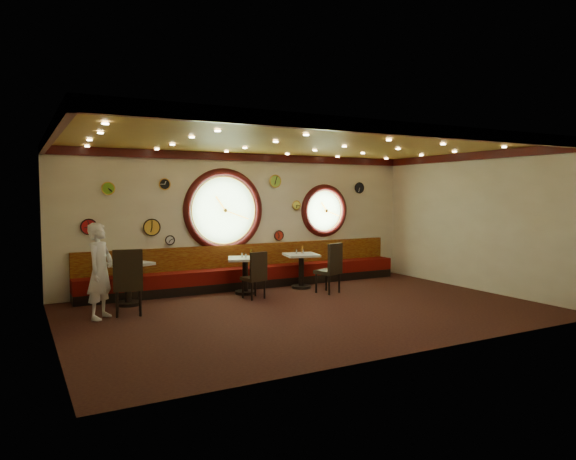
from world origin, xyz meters
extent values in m
cube|color=black|center=(0.00, 0.00, 0.00)|extent=(9.00, 6.00, 0.00)
cube|color=#B08231|center=(0.00, 0.00, 3.20)|extent=(9.00, 6.00, 0.02)
cube|color=beige|center=(0.00, 3.00, 1.60)|extent=(9.00, 0.02, 3.20)
cube|color=beige|center=(0.00, -3.00, 1.60)|extent=(9.00, 0.02, 3.20)
cube|color=beige|center=(-4.50, 0.00, 1.60)|extent=(0.02, 6.00, 3.20)
cube|color=beige|center=(4.50, 0.00, 1.60)|extent=(0.02, 6.00, 3.20)
cube|color=#380B0A|center=(0.00, 2.95, 3.11)|extent=(9.00, 0.10, 0.18)
cube|color=#380B0A|center=(0.00, -2.95, 3.11)|extent=(9.00, 0.10, 0.18)
cube|color=#380B0A|center=(-4.45, 0.00, 3.11)|extent=(0.10, 6.00, 0.18)
cube|color=#380B0A|center=(4.45, 0.00, 3.11)|extent=(0.10, 6.00, 0.18)
cube|color=black|center=(0.00, 2.72, 0.10)|extent=(8.00, 0.55, 0.20)
cube|color=#560907|center=(0.00, 2.72, 0.35)|extent=(8.00, 0.55, 0.30)
cube|color=#5E1207|center=(0.00, 2.94, 0.75)|extent=(8.00, 0.10, 0.55)
cylinder|color=#7DAE68|center=(-0.60, 3.00, 1.85)|extent=(1.66, 0.02, 1.66)
torus|color=#380B0A|center=(-0.60, 2.98, 1.85)|extent=(1.98, 0.18, 1.98)
torus|color=gold|center=(-0.60, 2.95, 1.85)|extent=(1.61, 0.03, 1.61)
cylinder|color=#7DAE68|center=(2.20, 3.00, 1.80)|extent=(1.10, 0.02, 1.10)
torus|color=#380B0A|center=(2.20, 2.98, 1.80)|extent=(1.38, 0.18, 1.38)
torus|color=gold|center=(2.20, 2.95, 1.80)|extent=(1.09, 0.03, 1.09)
cylinder|color=red|center=(0.85, 2.96, 1.20)|extent=(0.24, 0.03, 0.24)
cylinder|color=black|center=(-2.00, 2.96, 2.45)|extent=(0.24, 0.03, 0.24)
cylinder|color=#F3F852|center=(1.35, 2.96, 1.95)|extent=(0.22, 0.03, 0.22)
cylinder|color=#77BD25|center=(-3.20, 2.96, 2.35)|extent=(0.26, 0.03, 0.26)
cylinder|color=silver|center=(-1.90, 2.96, 1.20)|extent=(0.20, 0.03, 0.20)
cylinder|color=black|center=(3.30, 2.96, 2.40)|extent=(0.28, 0.03, 0.28)
cylinder|color=gold|center=(-2.30, 2.96, 1.50)|extent=(0.36, 0.03, 0.36)
cylinder|color=#98D642|center=(0.75, 2.96, 2.55)|extent=(0.30, 0.03, 0.30)
cylinder|color=red|center=(-3.60, 2.96, 1.55)|extent=(0.32, 0.03, 0.32)
cylinder|color=black|center=(-3.00, 2.12, 0.03)|extent=(0.49, 0.49, 0.07)
cylinder|color=black|center=(-3.00, 2.12, 0.43)|extent=(0.13, 0.13, 0.78)
cube|color=silver|center=(-3.00, 2.12, 0.84)|extent=(1.03, 1.03, 0.06)
cylinder|color=black|center=(-0.45, 2.09, 0.03)|extent=(0.47, 0.47, 0.06)
cylinder|color=black|center=(-0.45, 2.09, 0.40)|extent=(0.13, 0.13, 0.74)
cube|color=silver|center=(-0.45, 2.09, 0.79)|extent=(0.96, 0.96, 0.05)
cylinder|color=black|center=(1.01, 2.10, 0.03)|extent=(0.47, 0.47, 0.06)
cylinder|color=black|center=(1.01, 2.10, 0.40)|extent=(0.13, 0.13, 0.74)
cube|color=silver|center=(1.01, 2.10, 0.79)|extent=(0.89, 0.89, 0.05)
cube|color=black|center=(-3.15, 1.28, 0.52)|extent=(0.61, 0.61, 0.09)
cube|color=black|center=(-3.19, 1.06, 0.90)|extent=(0.52, 0.17, 0.67)
cube|color=black|center=(-0.49, 1.54, 0.42)|extent=(0.50, 0.50, 0.07)
cube|color=black|center=(-0.46, 1.35, 0.74)|extent=(0.43, 0.14, 0.55)
cube|color=black|center=(1.25, 1.31, 0.47)|extent=(0.61, 0.61, 0.08)
cube|color=black|center=(1.31, 1.12, 0.83)|extent=(0.47, 0.22, 0.62)
cylinder|color=silver|center=(-3.13, 2.15, 0.91)|extent=(0.03, 0.03, 0.09)
cylinder|color=silver|center=(-0.50, 2.13, 0.87)|extent=(0.04, 0.04, 0.11)
cylinder|color=#B9B9BD|center=(0.90, 2.15, 0.87)|extent=(0.04, 0.04, 0.11)
cylinder|color=silver|center=(-2.91, 2.08, 0.92)|extent=(0.04, 0.04, 0.11)
cylinder|color=silver|center=(-0.46, 2.02, 0.86)|extent=(0.03, 0.03, 0.09)
cylinder|color=silver|center=(1.08, 2.13, 0.87)|extent=(0.04, 0.04, 0.10)
cylinder|color=gold|center=(-2.85, 2.25, 0.94)|extent=(0.05, 0.05, 0.15)
cylinder|color=gold|center=(-0.28, 2.14, 0.91)|extent=(0.06, 0.06, 0.18)
cylinder|color=gold|center=(1.09, 2.19, 0.91)|extent=(0.06, 0.06, 0.18)
imported|color=white|center=(-3.65, 1.21, 0.86)|extent=(0.71, 0.75, 1.72)
camera|label=1|loc=(-4.99, -8.38, 2.23)|focal=32.00mm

